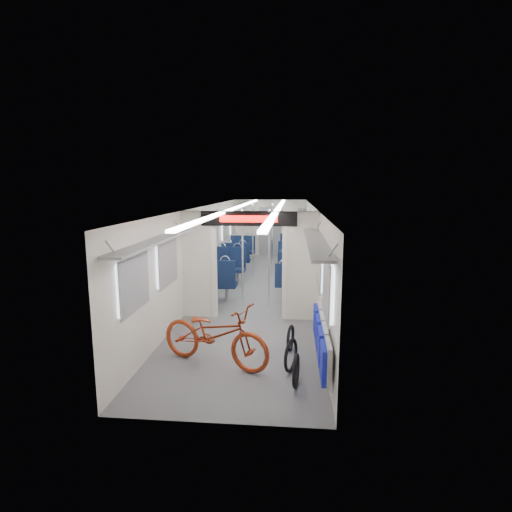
# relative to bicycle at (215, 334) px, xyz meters

# --- Properties ---
(carriage) EXTENTS (12.00, 12.02, 2.31)m
(carriage) POSITION_rel_bicycle_xyz_m (0.29, 4.14, 1.00)
(carriage) COLOR #515456
(carriage) RESTS_ON ground
(bicycle) EXTENTS (2.03, 1.32, 1.01)m
(bicycle) POSITION_rel_bicycle_xyz_m (0.00, 0.00, 0.00)
(bicycle) COLOR #A03517
(bicycle) RESTS_ON ground
(flip_bench) EXTENTS (0.12, 2.14, 0.55)m
(flip_bench) POSITION_rel_bicycle_xyz_m (1.65, -0.24, 0.08)
(flip_bench) COLOR gray
(flip_bench) RESTS_ON carriage
(bike_hoop_a) EXTENTS (0.12, 0.49, 0.49)m
(bike_hoop_a) POSITION_rel_bicycle_xyz_m (1.28, -0.62, -0.28)
(bike_hoop_a) COLOR black
(bike_hoop_a) RESTS_ON ground
(bike_hoop_b) EXTENTS (0.22, 0.51, 0.52)m
(bike_hoop_b) POSITION_rel_bicycle_xyz_m (1.20, -0.14, -0.27)
(bike_hoop_b) COLOR black
(bike_hoop_b) RESTS_ON ground
(bike_hoop_c) EXTENTS (0.15, 0.45, 0.45)m
(bike_hoop_c) POSITION_rel_bicycle_xyz_m (1.19, 0.67, -0.30)
(bike_hoop_c) COLOR black
(bike_hoop_c) RESTS_ON ground
(seat_bay_near_left) EXTENTS (0.96, 2.31, 1.17)m
(seat_bay_near_left) POSITION_rel_bicycle_xyz_m (-0.64, 4.55, 0.07)
(seat_bay_near_left) COLOR #0C1837
(seat_bay_near_left) RESTS_ON ground
(seat_bay_near_right) EXTENTS (0.88, 1.94, 1.06)m
(seat_bay_near_right) POSITION_rel_bicycle_xyz_m (1.23, 4.61, 0.02)
(seat_bay_near_right) COLOR #0C1837
(seat_bay_near_right) RESTS_ON ground
(seat_bay_far_left) EXTENTS (0.92, 2.13, 1.12)m
(seat_bay_far_left) POSITION_rel_bicycle_xyz_m (-0.64, 7.86, 0.05)
(seat_bay_far_left) COLOR #0C1837
(seat_bay_far_left) RESTS_ON ground
(seat_bay_far_right) EXTENTS (0.96, 2.31, 1.17)m
(seat_bay_far_right) POSITION_rel_bicycle_xyz_m (1.23, 8.18, 0.07)
(seat_bay_far_right) COLOR #0C1837
(seat_bay_far_right) RESTS_ON ground
(stanchion_near_left) EXTENTS (0.04, 0.04, 2.30)m
(stanchion_near_left) POSITION_rel_bicycle_xyz_m (0.05, 3.19, 0.65)
(stanchion_near_left) COLOR silver
(stanchion_near_left) RESTS_ON ground
(stanchion_near_right) EXTENTS (0.04, 0.04, 2.30)m
(stanchion_near_right) POSITION_rel_bicycle_xyz_m (0.67, 3.15, 0.65)
(stanchion_near_right) COLOR silver
(stanchion_near_right) RESTS_ON ground
(stanchion_far_left) EXTENTS (0.04, 0.04, 2.30)m
(stanchion_far_left) POSITION_rel_bicycle_xyz_m (-0.01, 6.24, 0.65)
(stanchion_far_left) COLOR silver
(stanchion_far_left) RESTS_ON ground
(stanchion_far_right) EXTENTS (0.04, 0.04, 2.30)m
(stanchion_far_right) POSITION_rel_bicycle_xyz_m (0.58, 6.38, 0.65)
(stanchion_far_right) COLOR silver
(stanchion_far_right) RESTS_ON ground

